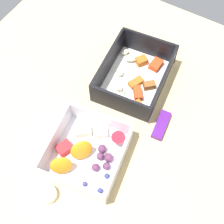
% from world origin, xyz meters
% --- Properties ---
extents(table_surface, '(0.80, 0.80, 0.02)m').
position_xyz_m(table_surface, '(0.00, 0.00, 0.01)').
color(table_surface, tan).
rests_on(table_surface, ground).
extents(pasta_container, '(0.20, 0.16, 0.07)m').
position_xyz_m(pasta_container, '(-0.11, 0.01, 0.04)').
color(pasta_container, white).
rests_on(pasta_container, table_surface).
extents(fruit_bowl, '(0.18, 0.17, 0.05)m').
position_xyz_m(fruit_bowl, '(0.10, 0.01, 0.04)').
color(fruit_bowl, white).
rests_on(fruit_bowl, table_surface).
extents(candy_bar, '(0.07, 0.03, 0.01)m').
position_xyz_m(candy_bar, '(-0.04, 0.12, 0.03)').
color(candy_bar, '#51197A').
rests_on(candy_bar, table_surface).
extents(paper_cup_liner, '(0.04, 0.04, 0.02)m').
position_xyz_m(paper_cup_liner, '(0.21, -0.01, 0.03)').
color(paper_cup_liner, white).
rests_on(paper_cup_liner, table_surface).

